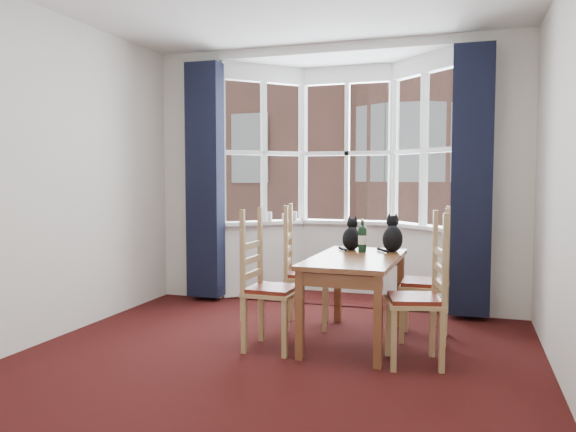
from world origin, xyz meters
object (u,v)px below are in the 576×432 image
at_px(chair_right_far, 436,285).
at_px(wine_bottle, 362,238).
at_px(chair_left_far, 298,276).
at_px(cat_left, 352,237).
at_px(candle_tall, 269,217).
at_px(chair_left_near, 262,291).
at_px(candle_extra, 295,217).
at_px(chair_right_near, 427,302).
at_px(dining_table, 355,268).
at_px(cat_right, 393,237).
at_px(candle_short, 285,217).

bearing_deg(chair_right_far, wine_bottle, 175.27).
relative_size(chair_left_far, wine_bottle, 3.13).
relative_size(cat_left, wine_bottle, 1.08).
height_order(chair_left_far, chair_right_far, same).
bearing_deg(candle_tall, chair_left_near, -72.01).
height_order(chair_left_near, cat_left, cat_left).
xyz_separation_m(chair_left_far, candle_extra, (-0.44, 1.33, 0.46)).
xyz_separation_m(chair_left_near, chair_right_near, (1.30, -0.00, 0.00)).
relative_size(dining_table, cat_left, 4.15).
relative_size(chair_right_far, cat_left, 2.90).
height_order(chair_left_near, chair_right_far, same).
distance_m(chair_right_near, cat_left, 1.18).
xyz_separation_m(chair_right_near, cat_left, (-0.74, 0.84, 0.37)).
bearing_deg(candle_extra, chair_left_near, -80.17).
bearing_deg(cat_left, chair_left_near, -124.27).
xyz_separation_m(chair_right_far, cat_right, (-0.39, 0.19, 0.39)).
bearing_deg(chair_left_near, chair_right_near, -0.21).
bearing_deg(chair_left_far, candle_tall, 119.89).
distance_m(chair_left_far, cat_left, 0.62).
xyz_separation_m(chair_right_far, candle_extra, (-1.69, 1.41, 0.46)).
height_order(dining_table, chair_left_far, chair_left_far).
relative_size(chair_right_near, candle_extra, 7.92).
relative_size(chair_left_far, candle_extra, 7.92).
bearing_deg(chair_right_far, dining_table, -158.34).
bearing_deg(chair_right_far, chair_left_near, -153.73).
height_order(dining_table, candle_tall, candle_tall).
bearing_deg(wine_bottle, chair_left_far, 177.23).
distance_m(chair_right_far, cat_right, 0.58).
xyz_separation_m(wine_bottle, candle_short, (-1.17, 1.34, 0.06)).
bearing_deg(cat_left, chair_right_near, -48.74).
distance_m(dining_table, chair_right_near, 0.75).
relative_size(cat_left, candle_short, 3.44).
bearing_deg(candle_short, wine_bottle, -48.90).
relative_size(dining_table, chair_left_near, 1.43).
xyz_separation_m(chair_left_near, chair_right_far, (1.33, 0.66, 0.00)).
bearing_deg(cat_left, dining_table, -74.32).
relative_size(chair_left_near, wine_bottle, 3.13).
bearing_deg(candle_short, dining_table, -54.67).
bearing_deg(candle_tall, candle_short, 9.57).
bearing_deg(cat_left, candle_tall, 135.93).
relative_size(dining_table, chair_right_far, 1.43).
bearing_deg(candle_extra, chair_right_near, -51.28).
relative_size(chair_left_far, cat_right, 2.63).
relative_size(chair_right_near, cat_right, 2.63).
xyz_separation_m(dining_table, chair_left_far, (-0.61, 0.34, -0.16)).
distance_m(chair_right_near, candle_extra, 2.70).
bearing_deg(wine_bottle, dining_table, -90.09).
relative_size(chair_right_far, candle_extra, 7.92).
distance_m(dining_table, cat_left, 0.50).
height_order(cat_left, candle_extra, cat_left).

